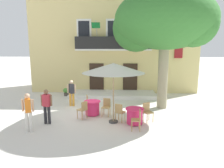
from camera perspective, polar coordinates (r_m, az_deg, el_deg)
The scene contains 17 objects.
ground_plane at distance 11.92m, azimuth -5.41°, elevation -7.53°, with size 120.00×120.00×0.00m, color silver.
building_facade at distance 18.24m, azimuth 0.62°, elevation 10.60°, with size 13.00×5.09×7.50m.
entrance_step_platform at distance 15.55m, azimuth 0.20°, elevation -2.79°, with size 6.16×2.19×0.25m, color silver.
plane_tree at distance 12.61m, azimuth 13.68°, elevation 15.99°, with size 5.75×5.05×6.77m.
cafe_table_near_tree at distance 10.07m, azimuth 6.12°, elevation -8.55°, with size 0.86×0.86×0.76m.
cafe_chair_near_tree_0 at distance 10.25m, azimuth 2.05°, elevation -7.35°, with size 0.53×0.53×0.91m.
cafe_chair_near_tree_1 at distance 9.32m, azimuth 6.89°, elevation -9.23°, with size 0.40×0.40×0.91m.
cafe_chair_near_tree_2 at distance 10.47m, azimuth 9.49°, elevation -7.11°, with size 0.54×0.54×0.91m.
cafe_table_middle at distance 11.34m, azimuth -5.29°, elevation -6.38°, with size 0.86×0.86×0.76m.
cafe_chair_middle_0 at distance 10.74m, azimuth -7.80°, elevation -6.62°, with size 0.56×0.56×0.91m.
cafe_chair_middle_1 at distance 11.15m, azimuth -1.52°, elevation -5.89°, with size 0.47×0.47×0.91m.
cafe_chair_middle_2 at distance 12.01m, azimuth -6.20°, elevation -4.78°, with size 0.50×0.50×0.91m.
cafe_umbrella at distance 9.75m, azimuth 0.39°, elevation 4.26°, with size 2.90×2.90×2.85m.
ground_planter_left at distance 15.96m, azimuth -12.23°, elevation -1.98°, with size 0.44×0.44×0.57m.
pedestrian_near_entrance at distance 13.05m, azimuth -10.82°, elevation -2.03°, with size 0.53×0.40×1.59m.
pedestrian_mid_plaza at distance 10.36m, azimuth -17.17°, elevation -5.32°, with size 0.53×0.32×1.64m.
pedestrian_by_tree at distance 9.62m, azimuth -21.64°, elevation -6.63°, with size 0.53×0.40×1.69m.
Camera 1 is at (1.62, -11.24, 3.62)m, focal length 33.98 mm.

